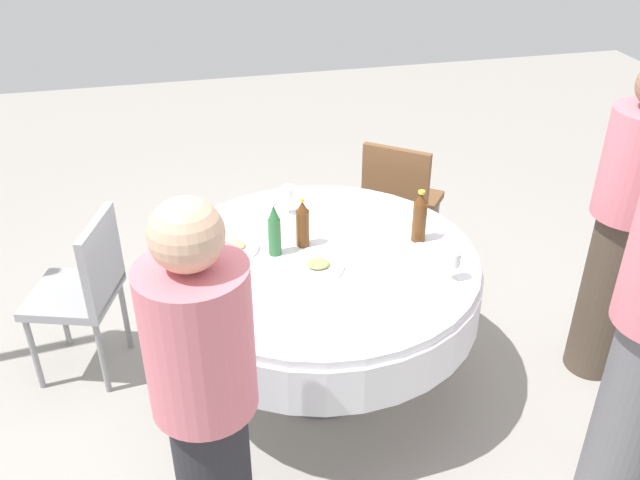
% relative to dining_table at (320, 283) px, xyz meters
% --- Properties ---
extents(ground_plane, '(10.00, 10.00, 0.00)m').
position_rel_dining_table_xyz_m(ground_plane, '(0.00, 0.00, -0.59)').
color(ground_plane, gray).
extents(dining_table, '(1.47, 1.47, 0.74)m').
position_rel_dining_table_xyz_m(dining_table, '(0.00, 0.00, 0.00)').
color(dining_table, white).
rests_on(dining_table, ground_plane).
extents(bottle_brown_east, '(0.06, 0.06, 0.24)m').
position_rel_dining_table_xyz_m(bottle_brown_east, '(-0.05, 0.12, 0.26)').
color(bottle_brown_east, '#593314').
rests_on(bottle_brown_east, dining_table).
extents(bottle_brown_west, '(0.07, 0.07, 0.26)m').
position_rel_dining_table_xyz_m(bottle_brown_west, '(0.48, 0.04, 0.27)').
color(bottle_brown_west, '#593314').
rests_on(bottle_brown_west, dining_table).
extents(bottle_green_south, '(0.06, 0.06, 0.26)m').
position_rel_dining_table_xyz_m(bottle_green_south, '(-0.19, 0.07, 0.27)').
color(bottle_green_south, '#2D6B38').
rests_on(bottle_green_south, dining_table).
extents(wine_glass_north, '(0.06, 0.06, 0.14)m').
position_rel_dining_table_xyz_m(wine_glass_north, '(0.51, -0.31, 0.24)').
color(wine_glass_north, white).
rests_on(wine_glass_north, dining_table).
extents(wine_glass_near, '(0.07, 0.07, 0.15)m').
position_rel_dining_table_xyz_m(wine_glass_near, '(-0.06, 0.43, 0.25)').
color(wine_glass_near, white).
rests_on(wine_glass_near, dining_table).
extents(plate_front, '(0.23, 0.23, 0.04)m').
position_rel_dining_table_xyz_m(plate_front, '(-0.03, -0.10, 0.16)').
color(plate_front, white).
rests_on(plate_front, dining_table).
extents(plate_right, '(0.22, 0.22, 0.04)m').
position_rel_dining_table_xyz_m(plate_right, '(-0.37, 0.14, 0.16)').
color(plate_right, white).
rests_on(plate_right, dining_table).
extents(fork_west, '(0.06, 0.18, 0.00)m').
position_rel_dining_table_xyz_m(fork_west, '(-0.09, -0.51, 0.15)').
color(fork_west, silver).
rests_on(fork_west, dining_table).
extents(fork_south, '(0.18, 0.03, 0.00)m').
position_rel_dining_table_xyz_m(fork_south, '(0.23, 0.44, 0.15)').
color(fork_south, silver).
rests_on(fork_south, dining_table).
extents(spoon_north, '(0.17, 0.09, 0.00)m').
position_rel_dining_table_xyz_m(spoon_north, '(0.18, 0.22, 0.15)').
color(spoon_north, silver).
rests_on(spoon_north, dining_table).
extents(folded_napkin, '(0.15, 0.15, 0.02)m').
position_rel_dining_table_xyz_m(folded_napkin, '(0.41, -0.10, 0.16)').
color(folded_napkin, white).
rests_on(folded_napkin, dining_table).
extents(person_east, '(0.34, 0.34, 1.57)m').
position_rel_dining_table_xyz_m(person_east, '(-0.59, -0.91, 0.23)').
color(person_east, '#26262B').
rests_on(person_east, ground_plane).
extents(person_west, '(0.34, 0.34, 1.61)m').
position_rel_dining_table_xyz_m(person_west, '(1.40, -0.21, 0.25)').
color(person_west, '#4C3F33').
rests_on(person_west, ground_plane).
extents(chair_outer, '(0.50, 0.50, 0.87)m').
position_rel_dining_table_xyz_m(chair_outer, '(-1.08, 0.35, -0.08)').
color(chair_outer, '#99999E').
rests_on(chair_outer, ground_plane).
extents(chair_far, '(0.56, 0.56, 0.87)m').
position_rel_dining_table_xyz_m(chair_far, '(0.69, 0.88, -0.08)').
color(chair_far, brown).
rests_on(chair_far, ground_plane).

